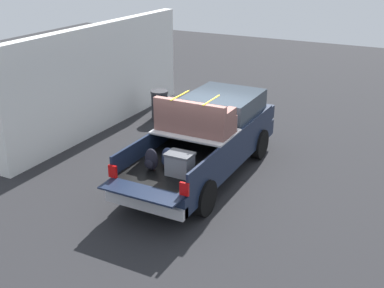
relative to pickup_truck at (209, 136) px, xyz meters
name	(u,v)px	position (x,y,z in m)	size (l,w,h in m)	color
ground_plane	(203,175)	(-0.38, 0.00, -0.97)	(40.00, 40.00, 0.00)	#262628
pickup_truck	(209,136)	(0.00, 0.00, 0.00)	(6.05, 2.06, 2.23)	#162138
building_facade	(102,77)	(1.41, 4.47, 0.71)	(8.53, 0.36, 3.34)	white
trash_can	(160,104)	(2.97, 3.31, -0.47)	(0.60, 0.60, 0.98)	#2D2D33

